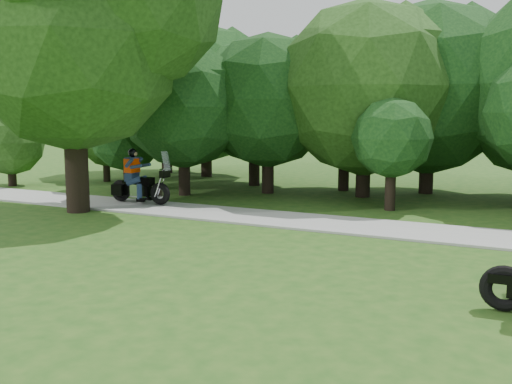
% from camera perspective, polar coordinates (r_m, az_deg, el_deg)
% --- Properties ---
extents(ground, '(100.00, 100.00, 0.00)m').
position_cam_1_polar(ground, '(7.12, 8.76, -16.43)').
color(ground, '#204D16').
rests_on(ground, ground).
extents(walkway, '(60.00, 2.20, 0.06)m').
position_cam_1_polar(walkway, '(14.62, 18.68, -4.03)').
color(walkway, gray).
rests_on(walkway, ground).
extents(tree_line, '(39.76, 12.06, 7.39)m').
position_cam_1_polar(tree_line, '(20.89, 23.64, 9.06)').
color(tree_line, black).
rests_on(tree_line, ground).
extents(big_tree_west, '(8.64, 6.56, 9.96)m').
position_cam_1_polar(big_tree_west, '(18.30, -17.36, 16.34)').
color(big_tree_west, black).
rests_on(big_tree_west, ground).
extents(touring_motorcycle, '(2.32, 0.66, 1.77)m').
position_cam_1_polar(touring_motorcycle, '(18.89, -11.88, 0.87)').
color(touring_motorcycle, black).
rests_on(touring_motorcycle, walkway).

